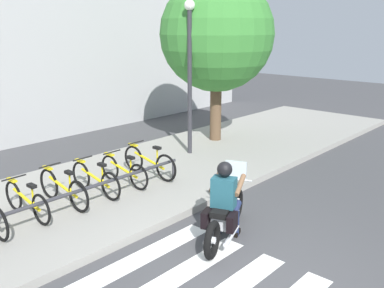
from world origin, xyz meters
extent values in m
plane|color=#424244|center=(0.00, 0.00, 0.00)|extent=(48.00, 48.00, 0.00)
cube|color=gray|center=(0.00, 4.28, 0.07)|extent=(24.00, 4.40, 0.15)
cube|color=white|center=(-0.72, 0.80, 0.00)|extent=(2.80, 0.40, 0.01)
cube|color=white|center=(-0.72, 1.60, 0.00)|extent=(2.80, 0.40, 0.01)
torus|color=black|center=(1.42, 1.30, 0.32)|extent=(0.63, 0.34, 0.63)
cylinder|color=silver|center=(1.42, 1.30, 0.32)|extent=(0.14, 0.13, 0.11)
torus|color=black|center=(0.01, 0.75, 0.32)|extent=(0.63, 0.34, 0.63)
cylinder|color=silver|center=(0.01, 0.75, 0.32)|extent=(0.14, 0.13, 0.11)
cube|color=silver|center=(0.72, 1.03, 0.46)|extent=(0.88, 0.57, 0.28)
ellipsoid|color=black|center=(0.91, 1.10, 0.68)|extent=(0.59, 0.45, 0.22)
cube|color=black|center=(0.52, 0.95, 0.61)|extent=(0.62, 0.47, 0.10)
cube|color=black|center=(0.29, 1.10, 0.50)|extent=(0.34, 0.23, 0.28)
cube|color=black|center=(0.45, 0.69, 0.50)|extent=(0.34, 0.23, 0.28)
cylinder|color=silver|center=(1.28, 1.25, 0.88)|extent=(0.26, 0.59, 0.03)
sphere|color=white|center=(1.47, 1.32, 0.68)|extent=(0.18, 0.18, 0.18)
cube|color=silver|center=(1.31, 1.26, 1.06)|extent=(0.18, 0.39, 0.32)
cylinder|color=silver|center=(0.55, 0.77, 0.19)|extent=(0.72, 0.35, 0.08)
cube|color=#1E4C59|center=(0.58, 0.97, 0.91)|extent=(0.39, 0.47, 0.52)
sphere|color=black|center=(0.61, 0.98, 1.31)|extent=(0.26, 0.26, 0.26)
cylinder|color=brown|center=(0.71, 1.26, 0.99)|extent=(0.52, 0.27, 0.26)
cylinder|color=brown|center=(0.87, 0.85, 0.99)|extent=(0.52, 0.27, 0.26)
cylinder|color=#1E284C|center=(0.66, 1.18, 0.55)|extent=(0.46, 0.29, 0.24)
cylinder|color=#1E284C|center=(0.77, 1.22, 0.23)|extent=(0.11, 0.11, 0.47)
cube|color=black|center=(0.81, 1.24, 0.04)|extent=(0.26, 0.18, 0.08)
cylinder|color=#1E284C|center=(0.78, 0.88, 0.55)|extent=(0.46, 0.29, 0.24)
cylinder|color=#1E284C|center=(0.89, 0.92, 0.23)|extent=(0.11, 0.11, 0.47)
cube|color=black|center=(0.92, 0.94, 0.04)|extent=(0.26, 0.18, 0.08)
torus|color=black|center=(-1.38, 4.57, 0.45)|extent=(0.06, 0.59, 0.59)
torus|color=black|center=(-1.36, 3.57, 0.45)|extent=(0.06, 0.59, 0.59)
cylinder|color=gold|center=(-1.37, 4.07, 0.51)|extent=(0.08, 0.89, 0.24)
cylinder|color=gold|center=(-1.36, 3.82, 0.66)|extent=(0.04, 0.04, 0.36)
cube|color=black|center=(-1.36, 3.82, 0.84)|extent=(0.10, 0.20, 0.06)
cylinder|color=black|center=(-1.38, 4.47, 0.84)|extent=(0.48, 0.04, 0.03)
cube|color=gold|center=(-1.38, 4.57, 0.77)|extent=(0.09, 0.28, 0.04)
torus|color=black|center=(-0.61, 4.59, 0.48)|extent=(0.07, 0.64, 0.64)
torus|color=black|center=(-0.59, 3.55, 0.48)|extent=(0.07, 0.64, 0.64)
cylinder|color=gold|center=(-0.60, 4.07, 0.54)|extent=(0.08, 0.93, 0.25)
cylinder|color=gold|center=(-0.60, 3.81, 0.70)|extent=(0.04, 0.04, 0.39)
cube|color=black|center=(-0.60, 3.81, 0.90)|extent=(0.10, 0.20, 0.06)
cylinder|color=black|center=(-0.61, 4.48, 0.90)|extent=(0.48, 0.04, 0.03)
cube|color=gold|center=(-0.61, 4.59, 0.82)|extent=(0.09, 0.28, 0.04)
torus|color=black|center=(0.15, 4.58, 0.46)|extent=(0.06, 0.61, 0.61)
torus|color=black|center=(0.17, 3.56, 0.46)|extent=(0.06, 0.61, 0.61)
cylinder|color=gold|center=(0.16, 4.07, 0.52)|extent=(0.08, 0.91, 0.25)
cylinder|color=gold|center=(0.17, 3.81, 0.68)|extent=(0.04, 0.04, 0.37)
cube|color=black|center=(0.17, 3.81, 0.87)|extent=(0.10, 0.20, 0.06)
cylinder|color=black|center=(0.16, 4.48, 0.87)|extent=(0.48, 0.04, 0.03)
cube|color=gold|center=(0.15, 4.58, 0.79)|extent=(0.09, 0.28, 0.04)
torus|color=black|center=(0.92, 4.56, 0.45)|extent=(0.06, 0.59, 0.59)
torus|color=black|center=(0.94, 3.58, 0.45)|extent=(0.06, 0.59, 0.59)
cylinder|color=gold|center=(0.93, 4.07, 0.51)|extent=(0.08, 0.87, 0.24)
cylinder|color=gold|center=(0.94, 3.82, 0.66)|extent=(0.04, 0.04, 0.36)
cube|color=black|center=(0.94, 3.82, 0.84)|extent=(0.10, 0.20, 0.06)
cylinder|color=black|center=(0.92, 4.46, 0.84)|extent=(0.48, 0.04, 0.03)
cube|color=gold|center=(0.92, 4.56, 0.77)|extent=(0.09, 0.28, 0.04)
torus|color=black|center=(1.69, 4.62, 0.48)|extent=(0.07, 0.65, 0.65)
torus|color=black|center=(1.71, 3.52, 0.48)|extent=(0.07, 0.65, 0.65)
cylinder|color=gold|center=(1.70, 4.07, 0.54)|extent=(0.08, 0.98, 0.26)
cylinder|color=gold|center=(1.70, 3.79, 0.71)|extent=(0.04, 0.04, 0.39)
cube|color=black|center=(1.70, 3.79, 0.91)|extent=(0.10, 0.20, 0.06)
cylinder|color=black|center=(1.69, 4.51, 0.91)|extent=(0.48, 0.04, 0.03)
cube|color=gold|center=(1.69, 4.62, 0.83)|extent=(0.09, 0.28, 0.04)
cylinder|color=#333338|center=(-0.98, 3.52, 0.60)|extent=(5.96, 0.07, 0.07)
cylinder|color=#333338|center=(1.95, 3.52, 0.38)|extent=(0.06, 0.06, 0.45)
cylinder|color=#2D2D33|center=(3.79, 4.68, 2.00)|extent=(0.12, 0.12, 4.00)
sphere|color=white|center=(3.79, 4.68, 4.12)|extent=(0.28, 0.28, 0.28)
cylinder|color=brown|center=(5.42, 5.08, 1.09)|extent=(0.35, 0.35, 2.18)
sphere|color=#387F33|center=(5.42, 5.08, 3.37)|extent=(3.39, 3.39, 3.39)
camera|label=1|loc=(-4.80, -3.16, 3.62)|focal=40.24mm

